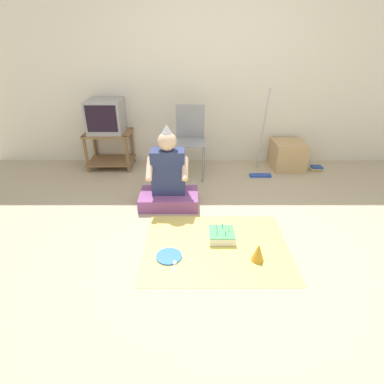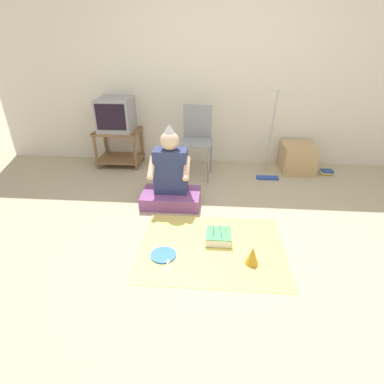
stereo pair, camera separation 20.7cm
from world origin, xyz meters
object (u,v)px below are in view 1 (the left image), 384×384
Objects in this scene: book_pile at (315,168)px; paper_plate at (168,256)px; dust_mop at (261,152)px; tv at (105,116)px; cardboard_box_stack at (287,155)px; person_seated at (168,181)px; birthday_cake at (221,235)px; folding_chair at (189,136)px; party_hat_blue at (257,252)px.

book_pile reaches higher than paper_plate.
paper_plate is at bearing -122.75° from dust_mop.
dust_mop reaches higher than tv.
cardboard_box_stack reaches higher than paper_plate.
book_pile is at bearing 25.50° from person_seated.
dust_mop is 5.09× the size of paper_plate.
birthday_cake is at bearing -132.18° from book_pile.
dust_mop is at bearing -169.82° from book_pile.
cardboard_box_stack is at bearing -0.83° from tv.
dust_mop is 1.26× the size of person_seated.
cardboard_box_stack is at bearing 58.07° from birthday_cake.
dust_mop is (0.94, -0.03, -0.22)m from folding_chair.
folding_chair reaches higher than party_hat_blue.
party_hat_blue reaches higher than birthday_cake.
tv reaches higher than cardboard_box_stack.
tv is 0.95× the size of cardboard_box_stack.
tv is at bearing 129.46° from party_hat_blue.
birthday_cake is at bearing -113.64° from dust_mop.
dust_mop is at bearing 66.36° from birthday_cake.
person_seated is at bearing 93.65° from paper_plate.
cardboard_box_stack is at bearing 9.38° from folding_chair.
paper_plate is (-1.93, -1.87, -0.02)m from book_pile.
tv is at bearing 128.93° from birthday_cake.
cardboard_box_stack is 0.42× the size of dust_mop.
person_seated is 5.58× the size of party_hat_blue.
birthday_cake is at bearing 28.81° from paper_plate.
book_pile is (1.76, 0.12, -0.50)m from folding_chair.
person_seated is at bearing -50.66° from tv.
cardboard_box_stack is at bearing 52.12° from paper_plate.
folding_chair is at bearing -176.16° from book_pile.
folding_chair is 0.89m from person_seated.
party_hat_blue is (0.80, -0.96, -0.20)m from person_seated.
dust_mop reaches higher than book_pile.
tv is 2.55m from cardboard_box_stack.
tv is 2.75× the size of book_pile.
party_hat_blue reaches higher than book_pile.
book_pile is 2.18m from birthday_cake.
paper_plate is (-1.54, -1.98, -0.18)m from cardboard_box_stack.
party_hat_blue is (0.57, -1.79, -0.44)m from folding_chair.
book_pile is at bearing 10.18° from dust_mop.
person_seated is at bearing 129.61° from party_hat_blue.
birthday_cake is (0.30, -1.49, -0.48)m from folding_chair.
birthday_cake is at bearing -78.56° from folding_chair.
cardboard_box_stack is 2.03× the size of birthday_cake.
cardboard_box_stack is 2.88× the size of book_pile.
person_seated is 0.96m from paper_plate.
birthday_cake is (-1.46, -1.61, 0.02)m from book_pile.
cardboard_box_stack is at bearing 68.38° from party_hat_blue.
birthday_cake is at bearing -51.75° from person_seated.
cardboard_box_stack reaches higher than birthday_cake.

